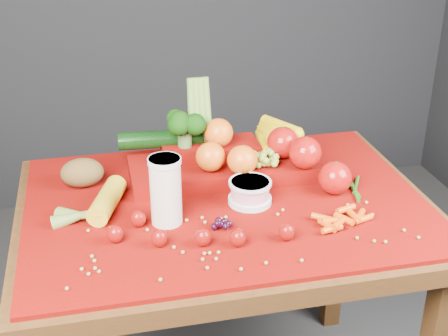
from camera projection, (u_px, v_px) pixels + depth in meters
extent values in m
cube|color=#351A0C|center=(226.00, 213.00, 1.68)|extent=(1.10, 0.80, 0.05)
cube|color=#351A0C|center=(61.00, 278.00, 2.04)|extent=(0.06, 0.06, 0.70)
cube|color=#351A0C|center=(336.00, 243.00, 2.23)|extent=(0.06, 0.06, 0.70)
cube|color=#6D0703|center=(226.00, 203.00, 1.67)|extent=(1.05, 0.75, 0.01)
cylinder|color=beige|center=(166.00, 191.00, 1.53)|extent=(0.08, 0.08, 0.18)
cylinder|color=silver|center=(164.00, 161.00, 1.50)|extent=(0.08, 0.08, 0.01)
cylinder|color=silver|center=(250.00, 200.00, 1.66)|extent=(0.12, 0.12, 0.02)
cylinder|color=pink|center=(250.00, 189.00, 1.64)|extent=(0.10, 0.10, 0.05)
cylinder|color=silver|center=(250.00, 183.00, 1.63)|extent=(0.11, 0.11, 0.01)
ellipsoid|color=#7D0E00|center=(138.00, 218.00, 1.54)|extent=(0.04, 0.04, 0.04)
cone|color=#144E0E|center=(138.00, 211.00, 1.53)|extent=(0.03, 0.03, 0.01)
ellipsoid|color=#7D0E00|center=(115.00, 234.00, 1.48)|extent=(0.04, 0.04, 0.04)
cone|color=#144E0E|center=(115.00, 226.00, 1.47)|extent=(0.03, 0.03, 0.01)
ellipsoid|color=#7D0E00|center=(159.00, 238.00, 1.46)|extent=(0.04, 0.04, 0.04)
cone|color=#144E0E|center=(159.00, 230.00, 1.45)|extent=(0.03, 0.03, 0.01)
ellipsoid|color=#7D0E00|center=(203.00, 237.00, 1.46)|extent=(0.04, 0.04, 0.04)
cone|color=#144E0E|center=(203.00, 230.00, 1.45)|extent=(0.03, 0.03, 0.01)
ellipsoid|color=#7D0E00|center=(238.00, 238.00, 1.46)|extent=(0.04, 0.04, 0.04)
cone|color=#144E0E|center=(238.00, 230.00, 1.45)|extent=(0.03, 0.03, 0.01)
ellipsoid|color=#7D0E00|center=(287.00, 232.00, 1.48)|extent=(0.04, 0.04, 0.04)
cone|color=#144E0E|center=(287.00, 224.00, 1.47)|extent=(0.03, 0.03, 0.01)
cylinder|color=gold|center=(107.00, 200.00, 1.61)|extent=(0.11, 0.19, 0.06)
ellipsoid|color=#523F1D|center=(82.00, 173.00, 1.73)|extent=(0.12, 0.09, 0.08)
cube|color=#6D0703|center=(221.00, 168.00, 1.79)|extent=(0.52, 0.22, 0.04)
cube|color=#6D0703|center=(211.00, 149.00, 1.82)|extent=(0.28, 0.12, 0.03)
sphere|color=#A6130F|center=(305.00, 153.00, 1.73)|extent=(0.09, 0.09, 0.09)
sphere|color=#A6130F|center=(335.00, 178.00, 1.69)|extent=(0.09, 0.09, 0.09)
sphere|color=#A6130F|center=(283.00, 142.00, 1.79)|extent=(0.09, 0.09, 0.09)
sphere|color=red|center=(211.00, 157.00, 1.71)|extent=(0.08, 0.08, 0.08)
sphere|color=red|center=(242.00, 160.00, 1.69)|extent=(0.08, 0.08, 0.08)
sphere|color=red|center=(219.00, 133.00, 1.78)|extent=(0.08, 0.08, 0.08)
cylinder|color=yellow|center=(263.00, 142.00, 1.86)|extent=(0.06, 0.15, 0.04)
cylinder|color=yellow|center=(270.00, 137.00, 1.86)|extent=(0.04, 0.15, 0.04)
cylinder|color=yellow|center=(276.00, 131.00, 1.86)|extent=(0.07, 0.15, 0.04)
cylinder|color=yellow|center=(281.00, 126.00, 1.86)|extent=(0.10, 0.15, 0.04)
cylinder|color=#3F662D|center=(185.00, 139.00, 1.78)|extent=(0.04, 0.04, 0.04)
cylinder|color=olive|center=(191.00, 116.00, 1.80)|extent=(0.03, 0.06, 0.22)
cylinder|color=olive|center=(197.00, 116.00, 1.80)|extent=(0.02, 0.06, 0.22)
cylinder|color=olive|center=(202.00, 115.00, 1.81)|extent=(0.02, 0.06, 0.22)
cylinder|color=olive|center=(208.00, 115.00, 1.81)|extent=(0.03, 0.06, 0.22)
cylinder|color=black|center=(161.00, 139.00, 1.81)|extent=(0.25, 0.07, 0.05)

